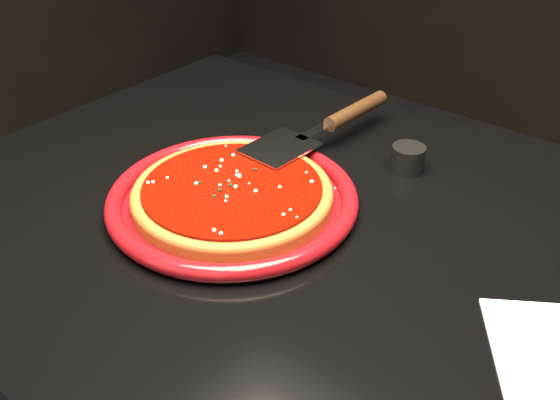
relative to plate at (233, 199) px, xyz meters
name	(u,v)px	position (x,y,z in m)	size (l,w,h in m)	color
plate	(233,199)	(0.00, 0.00, 0.00)	(0.35, 0.35, 0.03)	maroon
pizza_crust	(233,196)	(0.00, 0.00, 0.00)	(0.28, 0.28, 0.01)	brown
pizza_crust_rim	(232,192)	(0.00, 0.00, 0.01)	(0.28, 0.28, 0.02)	brown
pizza_sauce	(232,189)	(0.00, 0.00, 0.02)	(0.25, 0.25, 0.01)	#750A00
parmesan_dusting	(232,184)	(0.00, 0.00, 0.02)	(0.24, 0.24, 0.01)	beige
basil_flecks	(232,185)	(0.00, 0.00, 0.02)	(0.22, 0.22, 0.00)	black
pizza_server	(322,125)	(0.00, 0.21, 0.03)	(0.10, 0.35, 0.03)	silver
ramekin	(408,158)	(0.14, 0.24, 0.01)	(0.05, 0.05, 0.04)	black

